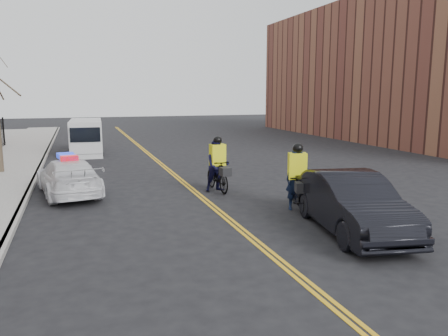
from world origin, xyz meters
name	(u,v)px	position (x,y,z in m)	size (l,w,h in m)	color
ground	(226,217)	(0.00, 0.00, 0.00)	(120.00, 120.00, 0.00)	black
center_line_left	(170,173)	(-0.08, 8.00, 0.01)	(0.10, 60.00, 0.01)	gold
center_line_right	(173,172)	(0.08, 8.00, 0.01)	(0.10, 60.00, 0.01)	gold
curb	(35,179)	(-6.00, 8.00, 0.07)	(0.20, 60.00, 0.15)	gray
building_across	(407,72)	(22.00, 18.00, 5.50)	(12.00, 30.00, 11.00)	brown
police_cruiser	(68,177)	(-4.55, 4.73, 0.68)	(2.66, 4.92, 1.51)	white
dark_sedan	(351,203)	(2.77, -2.39, 0.80)	(1.70, 4.88, 1.61)	black
cargo_van	(86,138)	(-3.63, 16.01, 1.03)	(2.11, 5.10, 2.10)	silver
cyclist_near	(297,187)	(2.47, 0.15, 0.75)	(1.41, 2.34, 2.17)	black
cyclist_far	(218,170)	(0.88, 3.54, 0.84)	(1.00, 2.14, 2.13)	black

